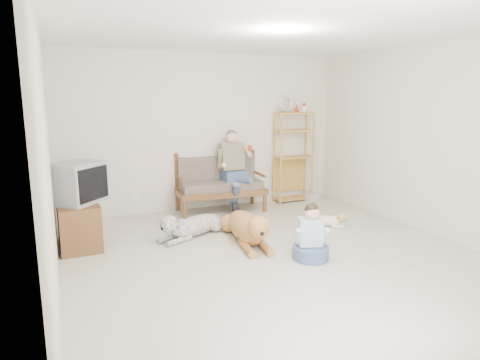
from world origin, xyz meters
name	(u,v)px	position (x,y,z in m)	size (l,w,h in m)	color
floor	(279,259)	(0.00, 0.00, 0.00)	(5.50, 5.50, 0.00)	beige
ceiling	(283,29)	(0.00, 0.00, 2.70)	(5.50, 5.50, 0.00)	white
wall_back	(205,132)	(0.00, 2.75, 1.35)	(5.00, 5.00, 0.00)	beige
wall_left	(48,163)	(-2.50, 0.00, 1.35)	(5.50, 5.50, 0.00)	beige
wall_right	(438,141)	(2.50, 0.00, 1.35)	(5.50, 5.50, 0.00)	beige
loveseat	(219,183)	(0.14, 2.44, 0.49)	(1.55, 0.81, 0.95)	brown
man	(235,175)	(0.35, 2.25, 0.64)	(0.53, 0.76, 1.23)	#44567D
etagere	(293,156)	(1.67, 2.55, 0.86)	(0.74, 0.33, 1.97)	#C18B3C
book_stack	(312,197)	(2.00, 2.37, 0.07)	(0.23, 0.17, 0.15)	silver
tv_stand	(78,224)	(-2.23, 1.47, 0.30)	(0.53, 0.91, 0.60)	brown
crt_tv	(78,183)	(-2.20, 1.44, 0.87)	(0.81, 0.81, 0.53)	gray
wall_outlet	(136,197)	(-1.25, 2.73, 0.30)	(0.12, 0.02, 0.08)	white
golden_retriever	(248,227)	(-0.09, 0.73, 0.20)	(0.56, 1.65, 0.50)	#AD6B3C
shaggy_dog	(190,226)	(-0.75, 1.24, 0.16)	(1.22, 0.71, 0.40)	white
terrier	(331,220)	(1.39, 0.88, 0.10)	(0.48, 0.46, 0.23)	white
child	(311,239)	(0.35, -0.15, 0.25)	(0.45, 0.45, 0.70)	#44567D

